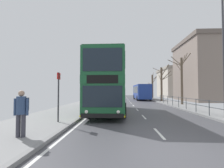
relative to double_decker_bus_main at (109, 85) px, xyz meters
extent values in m
cube|color=#444449|center=(2.59, -9.95, -2.42)|extent=(8.40, 140.00, 0.06)
cube|color=silver|center=(2.59, -7.35, -2.39)|extent=(0.12, 2.00, 0.00)
cube|color=silver|center=(2.59, -2.55, -2.39)|extent=(0.12, 2.00, 0.00)
cube|color=silver|center=(2.59, 2.25, -2.39)|extent=(0.12, 2.00, 0.00)
cube|color=silver|center=(2.59, 7.05, -2.39)|extent=(0.12, 2.00, 0.00)
cube|color=silver|center=(2.59, 11.85, -2.39)|extent=(0.12, 2.00, 0.00)
cube|color=silver|center=(2.59, 16.65, -2.39)|extent=(0.12, 2.00, 0.00)
cube|color=silver|center=(2.59, 21.45, -2.39)|extent=(0.12, 2.00, 0.00)
cube|color=silver|center=(2.59, 26.25, -2.39)|extent=(0.12, 2.00, 0.00)
cube|color=silver|center=(2.59, 31.05, -2.39)|extent=(0.12, 2.00, 0.00)
cube|color=silver|center=(2.59, 35.85, -2.39)|extent=(0.12, 2.00, 0.00)
cube|color=silver|center=(2.59, 40.65, -2.39)|extent=(0.12, 2.00, 0.00)
cube|color=silver|center=(-1.36, -9.95, -2.39)|extent=(0.12, 133.00, 0.00)
cube|color=gray|center=(-1.71, -9.95, -2.32)|extent=(0.20, 140.00, 0.14)
cube|color=#19512D|center=(0.00, 0.01, -1.09)|extent=(2.73, 10.60, 1.90)
cube|color=#19512D|center=(0.00, 0.01, 0.11)|extent=(2.75, 10.66, 0.50)
cube|color=#19512D|center=(0.00, 0.01, 1.23)|extent=(2.73, 10.60, 1.74)
cube|color=#154527|center=(0.00, 0.01, 2.14)|extent=(2.65, 10.28, 0.08)
cube|color=#19232D|center=(-0.09, -5.28, -0.86)|extent=(2.25, 0.07, 1.22)
cube|color=black|center=(-0.09, -5.29, 0.11)|extent=(1.79, 0.06, 0.48)
cube|color=#19232D|center=(-0.09, -5.28, 1.23)|extent=(2.25, 0.07, 1.32)
cube|color=black|center=(-0.09, -5.29, -1.94)|extent=(2.43, 0.12, 0.24)
cube|color=yellow|center=(0.00, 0.01, -1.98)|extent=(2.76, 10.66, 0.10)
cube|color=#19232D|center=(1.30, 0.25, -0.82)|extent=(0.16, 8.24, 0.99)
cube|color=#19232D|center=(1.29, -0.01, 1.32)|extent=(0.18, 9.50, 1.04)
cube|color=#19232D|center=(-1.29, 0.30, -0.82)|extent=(0.16, 8.24, 0.99)
cube|color=#19232D|center=(-1.29, 0.03, 1.32)|extent=(0.18, 9.50, 1.04)
sphere|color=white|center=(0.81, -5.31, -1.72)|extent=(0.20, 0.20, 0.20)
sphere|color=white|center=(-0.98, -5.29, -1.72)|extent=(0.20, 0.20, 0.20)
cube|color=#19232D|center=(1.23, -3.94, -1.22)|extent=(0.03, 0.90, 1.64)
cylinder|color=black|center=(1.18, -3.09, -1.87)|extent=(0.32, 1.04, 1.04)
cylinder|color=black|center=(-1.28, -3.05, -1.87)|extent=(0.32, 1.04, 1.04)
cylinder|color=black|center=(1.29, 3.37, -1.87)|extent=(0.32, 1.04, 1.04)
cylinder|color=black|center=(-1.17, 3.41, -1.87)|extent=(0.32, 1.04, 1.04)
cube|color=navy|center=(5.36, 21.49, -0.69)|extent=(2.63, 10.38, 2.76)
cube|color=#19232D|center=(4.10, 21.47, -0.30)|extent=(0.13, 8.79, 1.33)
cube|color=#19232D|center=(6.63, 21.50, -0.30)|extent=(0.13, 8.79, 1.33)
cube|color=#19232D|center=(5.30, 26.67, -0.41)|extent=(2.15, 0.06, 1.66)
cylinder|color=black|center=(4.12, 24.64, -1.91)|extent=(0.29, 0.96, 0.96)
cylinder|color=black|center=(6.53, 24.67, -1.91)|extent=(0.29, 0.96, 0.96)
cylinder|color=black|center=(4.20, 18.10, -1.91)|extent=(0.29, 0.96, 0.96)
cylinder|color=black|center=(6.61, 18.13, -1.91)|extent=(0.29, 0.96, 0.96)
cylinder|color=#2D3338|center=(7.04, -2.72, -1.71)|extent=(0.05, 0.05, 1.08)
cylinder|color=#2D3338|center=(7.04, -0.62, -1.71)|extent=(0.05, 0.05, 1.08)
cylinder|color=#2D3338|center=(7.04, 1.48, -1.71)|extent=(0.05, 0.05, 1.08)
cylinder|color=#2D3338|center=(7.04, 3.58, -1.71)|extent=(0.05, 0.05, 1.08)
cylinder|color=#2D3338|center=(7.04, 5.68, -1.71)|extent=(0.05, 0.05, 1.08)
cylinder|color=#2D3338|center=(7.04, 7.78, -1.71)|extent=(0.05, 0.05, 1.08)
cylinder|color=#2D3338|center=(7.04, 9.88, -1.71)|extent=(0.05, 0.05, 1.08)
cylinder|color=#2D3338|center=(7.04, 11.98, -1.71)|extent=(0.05, 0.05, 1.08)
cylinder|color=#2D3338|center=(7.04, 1.48, -1.22)|extent=(0.04, 21.00, 0.04)
cylinder|color=#2D3338|center=(7.04, 1.48, -1.66)|extent=(0.04, 21.00, 0.04)
cylinder|color=#383842|center=(-2.66, -8.74, -1.81)|extent=(0.17, 0.17, 0.88)
cylinder|color=#383842|center=(-2.85, -8.76, -1.81)|extent=(0.17, 0.17, 0.88)
cylinder|color=navy|center=(-2.76, -8.75, -1.08)|extent=(0.37, 0.37, 0.66)
cylinder|color=navy|center=(-2.54, -8.73, -1.14)|extent=(0.11, 0.11, 0.63)
cylinder|color=navy|center=(-2.98, -8.77, -1.14)|extent=(0.11, 0.11, 0.63)
sphere|color=tan|center=(-2.76, -8.75, -0.64)|extent=(0.24, 0.24, 0.22)
cube|color=black|center=(-2.78, -8.49, -1.06)|extent=(0.29, 0.20, 0.50)
cylinder|color=#2D2D33|center=(-2.49, -5.57, -0.89)|extent=(0.08, 0.08, 2.72)
cube|color=red|center=(-2.49, -5.55, 0.27)|extent=(0.04, 0.44, 0.36)
cylinder|color=#38383D|center=(8.00, -2.89, 1.94)|extent=(0.14, 0.14, 8.39)
cylinder|color=brown|center=(9.14, 29.59, 0.64)|extent=(0.42, 0.42, 5.78)
cylinder|color=brown|center=(9.38, 30.09, 3.42)|extent=(0.60, 1.10, 1.58)
cylinder|color=brown|center=(9.55, 29.38, 2.56)|extent=(0.95, 0.56, 0.91)
cylinder|color=brown|center=(9.72, 29.76, 2.22)|extent=(1.29, 0.46, 1.90)
cylinder|color=brown|center=(8.64, 29.85, 1.22)|extent=(1.08, 0.63, 0.62)
cylinder|color=brown|center=(9.21, 30.32, 2.82)|extent=(0.25, 1.52, 1.17)
cylinder|color=brown|center=(7.98, 14.99, 0.60)|extent=(0.34, 0.34, 5.70)
cylinder|color=brown|center=(7.33, 15.34, 3.09)|extent=(1.36, 0.79, 0.77)
cylinder|color=brown|center=(8.57, 14.82, 2.95)|extent=(1.31, 0.47, 2.03)
cylinder|color=brown|center=(8.70, 14.69, 2.01)|extent=(1.58, 0.73, 1.65)
cylinder|color=brown|center=(8.24, 15.63, 2.74)|extent=(0.65, 1.38, 1.21)
cylinder|color=brown|center=(8.75, 14.63, 1.72)|extent=(1.60, 0.81, 0.95)
cylinder|color=brown|center=(7.62, 14.39, 1.52)|extent=(0.80, 1.28, 1.19)
cylinder|color=brown|center=(8.81, 7.62, 0.73)|extent=(0.29, 0.29, 5.96)
cylinder|color=brown|center=(8.86, 6.73, 3.20)|extent=(0.16, 1.82, 1.51)
cylinder|color=brown|center=(9.23, 8.13, 3.50)|extent=(0.96, 1.13, 1.54)
cylinder|color=brown|center=(8.62, 8.08, 2.51)|extent=(0.48, 1.01, 1.19)
cylinder|color=brown|center=(8.17, 7.66, 3.30)|extent=(1.35, 0.18, 1.23)
cylinder|color=brown|center=(8.93, 8.29, 2.90)|extent=(0.35, 1.43, 0.89)
cylinder|color=brown|center=(8.04, 7.97, 3.12)|extent=(1.61, 0.79, 0.99)
cylinder|color=brown|center=(9.46, 7.76, 3.57)|extent=(1.40, 0.41, 1.65)
cube|color=slate|center=(18.49, 18.38, 2.93)|extent=(11.36, 12.57, 10.64)
cube|color=#5F534B|center=(18.49, 18.38, 8.60)|extent=(11.82, 13.08, 0.70)
cube|color=#B2A899|center=(19.74, 37.55, 1.49)|extent=(12.81, 13.68, 7.76)
cube|color=gray|center=(19.74, 37.55, 5.73)|extent=(13.32, 14.23, 0.70)
camera|label=1|loc=(0.90, -15.11, -0.55)|focal=28.15mm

